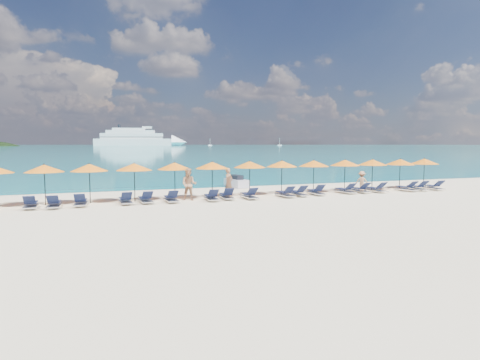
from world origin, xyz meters
name	(u,v)px	position (x,y,z in m)	size (l,w,h in m)	color
ground	(259,208)	(0.00, 0.00, 0.00)	(1400.00, 1400.00, 0.00)	beige
sea	(105,146)	(0.00, 660.00, 0.01)	(1600.00, 1300.00, 0.01)	#1FA9B2
cruise_ship	(142,139)	(52.99, 610.98, 9.98)	(139.11, 53.41, 38.36)	white
sailboat_near	(210,145)	(146.16, 556.39, 1.13)	(6.02, 2.01, 11.04)	white
sailboat_far	(280,145)	(242.71, 521.17, 1.14)	(6.05, 2.02, 11.08)	white
jetski	(236,182)	(2.08, 9.79, 0.38)	(1.28, 2.68, 0.92)	#B6B6CC
beachgoer_a	(229,182)	(-0.13, 4.83, 0.91)	(0.66, 0.43, 1.82)	tan
beachgoer_b	(189,184)	(-2.91, 3.79, 0.96)	(0.93, 0.54, 1.91)	tan
beachgoer_c	(362,182)	(9.34, 4.01, 0.72)	(0.93, 0.43, 1.45)	tan
umbrella_2	(44,168)	(-10.70, 4.55, 2.02)	(2.10, 2.10, 2.28)	black
umbrella_3	(89,168)	(-8.41, 4.56, 2.02)	(2.10, 2.10, 2.28)	black
umbrella_4	(134,167)	(-5.98, 4.47, 2.02)	(2.10, 2.10, 2.28)	black
umbrella_5	(175,166)	(-3.61, 4.59, 2.02)	(2.10, 2.10, 2.28)	black
umbrella_6	(212,165)	(-1.27, 4.59, 2.02)	(2.10, 2.10, 2.28)	black
umbrella_7	(250,164)	(1.25, 4.70, 2.02)	(2.10, 2.10, 2.28)	black
umbrella_8	(282,164)	(3.55, 4.75, 2.02)	(2.10, 2.10, 2.28)	black
umbrella_9	(314,163)	(5.87, 4.60, 2.02)	(2.10, 2.10, 2.28)	black
umbrella_10	(345,163)	(8.39, 4.68, 2.02)	(2.10, 2.10, 2.28)	black
umbrella_11	(373,162)	(10.66, 4.63, 2.02)	(2.10, 2.10, 2.28)	black
umbrella_12	(400,162)	(12.97, 4.47, 2.02)	(2.10, 2.10, 2.28)	black
umbrella_13	(424,161)	(15.33, 4.59, 2.02)	(2.10, 2.10, 2.28)	black
lounger_3	(31,204)	(-11.28, 3.53, 0.24)	(0.68, 1.72, 0.66)	silver
lounger_4	(54,204)	(-10.16, 3.35, 0.24)	(0.63, 1.71, 0.66)	silver
lounger_5	(81,202)	(-8.88, 3.58, 0.24)	(0.68, 1.72, 0.66)	silver
lounger_6	(126,200)	(-6.56, 3.53, 0.24)	(0.73, 1.74, 0.66)	silver
lounger_7	(146,199)	(-5.47, 3.54, 0.24)	(0.77, 1.75, 0.66)	silver
lounger_8	(171,198)	(-4.05, 3.41, 0.24)	(0.68, 1.72, 0.66)	silver
lounger_9	(211,197)	(-1.70, 3.22, 0.24)	(0.70, 1.73, 0.66)	silver
lounger_10	(227,195)	(-0.67, 3.53, 0.24)	(0.74, 1.74, 0.66)	silver
lounger_11	(249,195)	(0.68, 3.22, 0.24)	(0.65, 1.71, 0.66)	silver
lounger_12	(285,193)	(3.09, 3.23, 0.24)	(0.71, 1.73, 0.66)	silver
lounger_13	(298,193)	(4.05, 3.37, 0.24)	(0.76, 1.75, 0.66)	silver
lounger_14	(316,191)	(5.46, 3.53, 0.24)	(0.72, 1.73, 0.66)	silver
lounger_15	(345,190)	(7.74, 3.60, 0.24)	(0.77, 1.75, 0.66)	silver
lounger_16	(360,189)	(8.87, 3.57, 0.24)	(0.78, 1.75, 0.66)	silver
lounger_17	(376,189)	(10.09, 3.45, 0.24)	(0.79, 1.75, 0.66)	silver
lounger_18	(406,188)	(12.58, 3.31, 0.24)	(0.78, 1.75, 0.66)	silver
lounger_19	(418,187)	(13.59, 3.31, 0.24)	(0.65, 1.71, 0.66)	silver
lounger_20	(434,187)	(14.95, 3.20, 0.24)	(0.79, 1.75, 0.66)	silver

